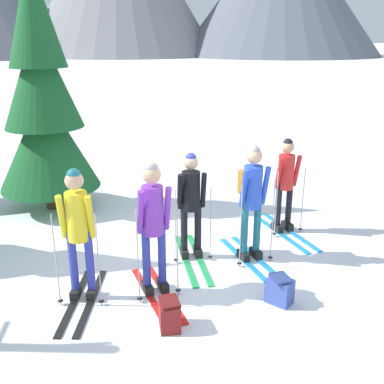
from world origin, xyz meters
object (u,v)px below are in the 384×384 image
at_px(pine_tree_far, 43,102).
at_px(backpack_on_snow_front, 170,314).
at_px(skier_in_blue, 252,196).
at_px(skier_in_purple, 153,220).
at_px(skier_in_black, 191,200).
at_px(skier_in_red, 286,182).
at_px(backpack_on_snow_beside, 280,290).
at_px(skier_in_yellow, 79,227).

bearing_deg(pine_tree_far, backpack_on_snow_front, -73.90).
bearing_deg(pine_tree_far, skier_in_blue, -47.35).
distance_m(skier_in_purple, pine_tree_far, 4.12).
distance_m(skier_in_black, skier_in_red, 1.93).
bearing_deg(skier_in_purple, skier_in_blue, 17.83).
bearing_deg(skier_in_black, backpack_on_snow_front, -114.10).
bearing_deg(skier_in_red, skier_in_purple, -152.99).
relative_size(skier_in_purple, backpack_on_snow_beside, 4.63).
bearing_deg(backpack_on_snow_beside, pine_tree_far, 122.45).
xyz_separation_m(skier_in_blue, skier_in_red, (1.00, 0.82, -0.12)).
relative_size(backpack_on_snow_front, backpack_on_snow_beside, 0.95).
bearing_deg(skier_in_red, skier_in_yellow, -161.14).
relative_size(pine_tree_far, backpack_on_snow_front, 12.40).
height_order(skier_in_black, pine_tree_far, pine_tree_far).
xyz_separation_m(skier_in_yellow, pine_tree_far, (-0.38, 3.62, 1.12)).
bearing_deg(skier_in_red, backpack_on_snow_front, -140.11).
distance_m(skier_in_blue, skier_in_red, 1.30).
bearing_deg(skier_in_blue, backpack_on_snow_front, -139.74).
distance_m(skier_in_purple, backpack_on_snow_front, 1.23).
relative_size(skier_in_black, backpack_on_snow_front, 4.67).
xyz_separation_m(skier_in_purple, backpack_on_snow_beside, (1.52, -0.74, -0.88)).
xyz_separation_m(skier_in_purple, skier_in_black, (0.77, 0.86, -0.11)).
xyz_separation_m(skier_in_yellow, skier_in_black, (1.71, 0.74, -0.08)).
bearing_deg(skier_in_yellow, skier_in_red, 18.86).
distance_m(skier_in_yellow, skier_in_red, 3.78).
bearing_deg(skier_in_blue, skier_in_purple, -162.17).
relative_size(skier_in_yellow, skier_in_black, 1.02).
relative_size(skier_in_blue, backpack_on_snow_beside, 4.60).
bearing_deg(skier_in_red, skier_in_black, -165.56).
xyz_separation_m(skier_in_red, backpack_on_snow_front, (-2.63, -2.20, -0.74)).
height_order(pine_tree_far, backpack_on_snow_front, pine_tree_far).
distance_m(skier_in_blue, pine_tree_far, 4.51).
height_order(skier_in_yellow, skier_in_red, skier_in_yellow).
distance_m(pine_tree_far, backpack_on_snow_beside, 5.66).
bearing_deg(skier_in_black, pine_tree_far, 126.08).
relative_size(skier_in_yellow, backpack_on_snow_beside, 4.53).
distance_m(skier_in_black, pine_tree_far, 3.76).
bearing_deg(backpack_on_snow_beside, backpack_on_snow_front, -175.37).
bearing_deg(skier_in_red, skier_in_blue, -140.74).
distance_m(skier_in_red, backpack_on_snow_beside, 2.47).
bearing_deg(skier_in_black, backpack_on_snow_beside, -64.88).
xyz_separation_m(skier_in_purple, backpack_on_snow_front, (0.00, -0.86, -0.88)).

